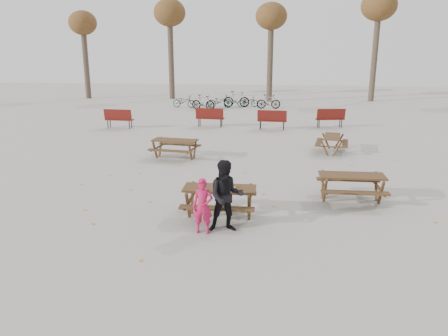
# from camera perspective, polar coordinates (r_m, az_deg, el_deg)

# --- Properties ---
(ground) EXTENTS (80.00, 80.00, 0.00)m
(ground) POSITION_cam_1_polar(r_m,az_deg,el_deg) (11.11, -0.56, -6.36)
(ground) COLOR gray
(ground) RESTS_ON ground
(main_picnic_table) EXTENTS (1.80, 1.45, 0.78)m
(main_picnic_table) POSITION_cam_1_polar(r_m,az_deg,el_deg) (10.90, -0.57, -3.49)
(main_picnic_table) COLOR #332012
(main_picnic_table) RESTS_ON ground
(food_tray) EXTENTS (0.18, 0.11, 0.03)m
(food_tray) POSITION_cam_1_polar(r_m,az_deg,el_deg) (10.74, 0.99, -2.64)
(food_tray) COLOR white
(food_tray) RESTS_ON main_picnic_table
(bread_roll) EXTENTS (0.14, 0.06, 0.05)m
(bread_roll) POSITION_cam_1_polar(r_m,az_deg,el_deg) (10.72, 0.99, -2.43)
(bread_roll) COLOR tan
(bread_roll) RESTS_ON food_tray
(soda_bottle) EXTENTS (0.07, 0.07, 0.17)m
(soda_bottle) POSITION_cam_1_polar(r_m,az_deg,el_deg) (10.72, -0.16, -2.36)
(soda_bottle) COLOR silver
(soda_bottle) RESTS_ON main_picnic_table
(child) EXTENTS (0.48, 0.32, 1.29)m
(child) POSITION_cam_1_polar(r_m,az_deg,el_deg) (9.97, -2.79, -5.02)
(child) COLOR #B61646
(child) RESTS_ON ground
(adult) EXTENTS (0.93, 0.79, 1.69)m
(adult) POSITION_cam_1_polar(r_m,az_deg,el_deg) (9.99, 0.29, -3.71)
(adult) COLOR black
(adult) RESTS_ON ground
(picnic_table_east) EXTENTS (1.78, 1.43, 0.76)m
(picnic_table_east) POSITION_cam_1_polar(r_m,az_deg,el_deg) (12.57, 16.26, -2.52)
(picnic_table_east) COLOR #332012
(picnic_table_east) RESTS_ON ground
(picnic_table_north) EXTENTS (1.86, 1.58, 0.73)m
(picnic_table_north) POSITION_cam_1_polar(r_m,az_deg,el_deg) (16.84, -6.40, 2.48)
(picnic_table_north) COLOR #332012
(picnic_table_north) RESTS_ON ground
(picnic_table_far) EXTENTS (1.50, 1.75, 0.67)m
(picnic_table_far) POSITION_cam_1_polar(r_m,az_deg,el_deg) (18.27, 13.90, 3.06)
(picnic_table_far) COLOR #332012
(picnic_table_far) RESTS_ON ground
(park_bench_row) EXTENTS (12.63, 2.07, 1.03)m
(park_bench_row) POSITION_cam_1_polar(r_m,az_deg,el_deg) (23.13, 1.16, 6.51)
(park_bench_row) COLOR maroon
(park_bench_row) RESTS_ON ground
(bicycle_row) EXTENTS (7.62, 2.62, 1.11)m
(bicycle_row) POSITION_cam_1_polar(r_m,az_deg,el_deg) (30.89, 0.21, 8.73)
(bicycle_row) COLOR black
(bicycle_row) RESTS_ON ground
(tree_row) EXTENTS (32.17, 3.52, 8.26)m
(tree_row) POSITION_cam_1_polar(r_m,az_deg,el_deg) (35.45, 6.02, 18.77)
(tree_row) COLOR #382B21
(tree_row) RESTS_ON ground
(fallen_leaves) EXTENTS (11.00, 11.00, 0.01)m
(fallen_leaves) POSITION_cam_1_polar(r_m,az_deg,el_deg) (13.41, 2.82, -2.46)
(fallen_leaves) COLOR #B3752B
(fallen_leaves) RESTS_ON ground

